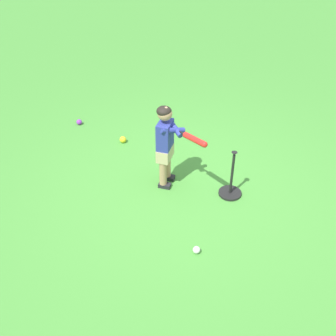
{
  "coord_description": "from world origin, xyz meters",
  "views": [
    {
      "loc": [
        0.71,
        4.01,
        3.34
      ],
      "look_at": [
        0.25,
        0.13,
        0.45
      ],
      "focal_mm": 45.2,
      "sensor_mm": 36.0,
      "label": 1
    }
  ],
  "objects_px": {
    "child_batter": "(167,140)",
    "batting_tee": "(231,187)",
    "play_ball_by_bucket": "(123,140)",
    "play_ball_midfield": "(197,250)",
    "play_ball_center_lawn": "(79,122)"
  },
  "relations": [
    {
      "from": "play_ball_midfield",
      "to": "play_ball_by_bucket",
      "type": "xyz_separation_m",
      "value": [
        0.69,
        -2.21,
        0.01
      ]
    },
    {
      "from": "play_ball_by_bucket",
      "to": "play_ball_center_lawn",
      "type": "height_order",
      "value": "play_ball_by_bucket"
    },
    {
      "from": "play_ball_midfield",
      "to": "play_ball_center_lawn",
      "type": "height_order",
      "value": "play_ball_center_lawn"
    },
    {
      "from": "child_batter",
      "to": "play_ball_midfield",
      "type": "height_order",
      "value": "child_batter"
    },
    {
      "from": "batting_tee",
      "to": "play_ball_midfield",
      "type": "bearing_deg",
      "value": 57.24
    },
    {
      "from": "play_ball_by_bucket",
      "to": "batting_tee",
      "type": "xyz_separation_m",
      "value": [
        -1.26,
        1.32,
        0.06
      ]
    },
    {
      "from": "child_batter",
      "to": "batting_tee",
      "type": "distance_m",
      "value": 0.97
    },
    {
      "from": "play_ball_midfield",
      "to": "play_ball_by_bucket",
      "type": "relative_size",
      "value": 0.83
    },
    {
      "from": "child_batter",
      "to": "play_ball_by_bucket",
      "type": "distance_m",
      "value": 1.3
    },
    {
      "from": "play_ball_by_bucket",
      "to": "child_batter",
      "type": "bearing_deg",
      "value": 116.98
    },
    {
      "from": "play_ball_midfield",
      "to": "play_ball_center_lawn",
      "type": "relative_size",
      "value": 0.92
    },
    {
      "from": "play_ball_by_bucket",
      "to": "play_ball_center_lawn",
      "type": "xyz_separation_m",
      "value": [
        0.65,
        -0.59,
        -0.0
      ]
    },
    {
      "from": "child_batter",
      "to": "play_ball_midfield",
      "type": "xyz_separation_m",
      "value": [
        -0.17,
        1.19,
        -0.61
      ]
    },
    {
      "from": "play_ball_midfield",
      "to": "play_ball_center_lawn",
      "type": "bearing_deg",
      "value": -64.36
    },
    {
      "from": "play_ball_by_bucket",
      "to": "batting_tee",
      "type": "relative_size",
      "value": 0.15
    }
  ]
}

